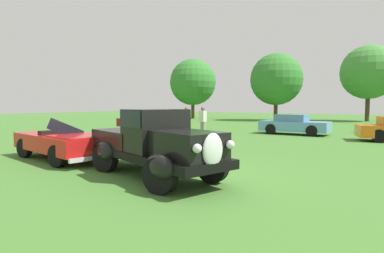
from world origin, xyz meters
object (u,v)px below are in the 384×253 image
(spectator_between_cars, at_px, (187,122))
(feature_pickup_truck, at_px, (154,142))
(neighbor_convertible, at_px, (65,142))
(spectator_near_truck, at_px, (203,121))
(show_car_burgundy, at_px, (144,121))
(show_car_skyblue, at_px, (294,125))

(spectator_between_cars, bearing_deg, feature_pickup_truck, -62.49)
(neighbor_convertible, xyz_separation_m, spectator_near_truck, (0.31, 8.69, 0.34))
(feature_pickup_truck, xyz_separation_m, show_car_burgundy, (-10.25, 11.59, -0.27))
(show_car_skyblue, height_order, spectator_between_cars, spectator_between_cars)
(show_car_burgundy, relative_size, spectator_between_cars, 2.38)
(feature_pickup_truck, distance_m, show_car_burgundy, 15.47)
(show_car_skyblue, bearing_deg, neighbor_convertible, -108.25)
(neighbor_convertible, height_order, show_car_skyblue, neighbor_convertible)
(show_car_skyblue, xyz_separation_m, spectator_near_truck, (-3.96, -4.27, 0.31))
(neighbor_convertible, distance_m, spectator_between_cars, 7.47)
(show_car_burgundy, bearing_deg, spectator_between_cars, -31.11)
(feature_pickup_truck, relative_size, spectator_between_cars, 2.81)
(show_car_burgundy, bearing_deg, spectator_near_truck, -21.09)
(neighbor_convertible, xyz_separation_m, show_car_burgundy, (-6.15, 11.18, 0.02))
(spectator_between_cars, bearing_deg, neighbor_convertible, -90.02)
(show_car_skyblue, relative_size, spectator_near_truck, 2.40)
(spectator_near_truck, relative_size, spectator_between_cars, 1.00)
(show_car_burgundy, height_order, show_car_skyblue, same)
(show_car_skyblue, bearing_deg, feature_pickup_truck, -90.72)
(feature_pickup_truck, relative_size, show_car_burgundy, 1.18)
(show_car_burgundy, relative_size, spectator_near_truck, 2.38)
(feature_pickup_truck, relative_size, spectator_near_truck, 2.81)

